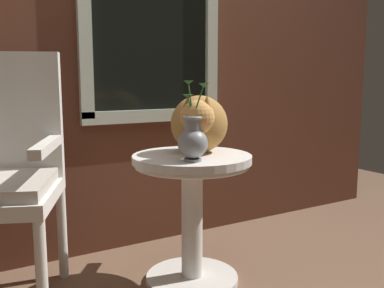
# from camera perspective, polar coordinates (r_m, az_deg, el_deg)

# --- Properties ---
(back_wall) EXTENTS (4.00, 0.07, 2.60)m
(back_wall) POSITION_cam_1_polar(r_m,az_deg,el_deg) (2.43, -9.46, 16.63)
(back_wall) COLOR #562D1E
(back_wall) RESTS_ON ground_plane
(wicker_side_table) EXTENTS (0.55, 0.55, 0.61)m
(wicker_side_table) POSITION_cam_1_polar(r_m,az_deg,el_deg) (1.98, 0.00, -7.07)
(wicker_side_table) COLOR silver
(wicker_side_table) RESTS_ON ground_plane
(cat) EXTENTS (0.40, 0.51, 0.27)m
(cat) POSITION_cam_1_polar(r_m,az_deg,el_deg) (1.98, 0.94, 2.78)
(cat) COLOR #AD7A3D
(cat) RESTS_ON wicker_side_table
(pewter_vase_with_ivy) EXTENTS (0.13, 0.13, 0.34)m
(pewter_vase_with_ivy) POSITION_cam_1_polar(r_m,az_deg,el_deg) (1.77, 0.11, 0.77)
(pewter_vase_with_ivy) COLOR gray
(pewter_vase_with_ivy) RESTS_ON wicker_side_table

